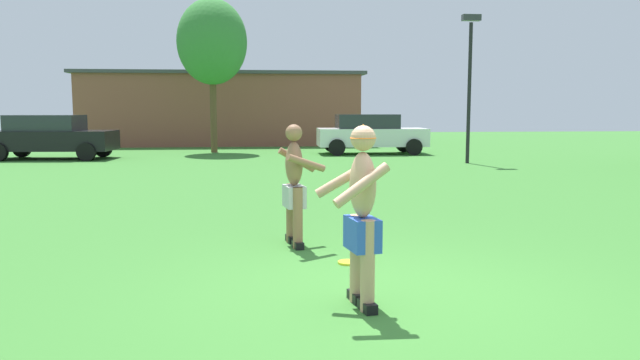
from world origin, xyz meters
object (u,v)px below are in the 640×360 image
(car_black_near_post, at_px, (51,136))
(lamp_post, at_px, (470,71))
(frisbee, at_px, (348,262))
(tree_left_field, at_px, (212,42))
(player_in_gray, at_px, (295,182))
(car_white_mid_lot, at_px, (370,133))
(player_with_cap, at_px, (362,208))

(car_black_near_post, relative_size, lamp_post, 0.91)
(lamp_post, bearing_deg, frisbee, -115.09)
(car_black_near_post, bearing_deg, tree_left_field, 26.35)
(player_in_gray, distance_m, tree_left_field, 18.02)
(car_white_mid_lot, xyz_separation_m, tree_left_field, (-6.29, 1.47, 3.66))
(player_in_gray, bearing_deg, lamp_post, 60.82)
(player_in_gray, bearing_deg, frisbee, -61.27)
(frisbee, bearing_deg, car_black_near_post, 118.11)
(player_with_cap, xyz_separation_m, player_in_gray, (-0.45, 2.58, -0.07))
(car_white_mid_lot, height_order, lamp_post, lamp_post)
(player_in_gray, distance_m, car_white_mid_lot, 16.54)
(tree_left_field, bearing_deg, lamp_post, -34.08)
(player_with_cap, height_order, tree_left_field, tree_left_field)
(tree_left_field, bearing_deg, car_white_mid_lot, -13.15)
(player_with_cap, relative_size, lamp_post, 0.35)
(car_white_mid_lot, relative_size, lamp_post, 0.90)
(tree_left_field, bearing_deg, car_black_near_post, -153.65)
(car_white_mid_lot, bearing_deg, car_black_near_post, -173.74)
(player_with_cap, distance_m, tree_left_field, 20.58)
(frisbee, relative_size, lamp_post, 0.05)
(player_in_gray, height_order, lamp_post, lamp_post)
(lamp_post, bearing_deg, tree_left_field, 145.92)
(lamp_post, bearing_deg, player_with_cap, -113.03)
(frisbee, distance_m, car_black_near_post, 17.89)
(lamp_post, distance_m, tree_left_field, 10.64)
(frisbee, xyz_separation_m, car_black_near_post, (-8.42, 15.76, 0.81))
(frisbee, height_order, car_black_near_post, car_black_near_post)
(frisbee, xyz_separation_m, car_white_mid_lot, (3.46, 17.07, 0.81))
(player_in_gray, height_order, car_black_near_post, player_in_gray)
(player_with_cap, distance_m, frisbee, 1.80)
(frisbee, bearing_deg, lamp_post, 64.91)
(player_in_gray, relative_size, tree_left_field, 0.26)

